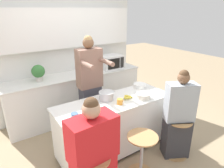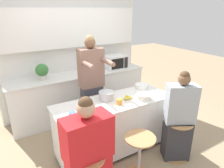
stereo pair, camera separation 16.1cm
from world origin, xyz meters
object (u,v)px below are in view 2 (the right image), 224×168
at_px(person_wrapped_blanket, 88,156).
at_px(cooking_pot, 106,96).
at_px(coffee_cup_near, 119,102).
at_px(banana_bunch, 127,98).
at_px(coffee_cup_far, 73,115).
at_px(microwave, 115,62).
at_px(person_cooking, 92,88).
at_px(potted_plant, 42,71).
at_px(person_seated_near, 179,121).
at_px(bar_stool_center, 139,154).
at_px(bar_stool_rightmost, 177,136).
at_px(kitchen_island, 114,126).
at_px(fruit_bowl, 141,86).

xyz_separation_m(person_wrapped_blanket, cooking_pot, (0.64, 0.73, 0.32)).
bearing_deg(coffee_cup_near, banana_bunch, 22.48).
height_order(coffee_cup_far, microwave, microwave).
relative_size(coffee_cup_far, microwave, 0.25).
distance_m(person_cooking, potted_plant, 1.02).
height_order(person_seated_near, coffee_cup_far, person_seated_near).
xyz_separation_m(bar_stool_center, microwave, (0.84, 2.00, 0.71)).
bearing_deg(person_seated_near, person_cooking, 150.68).
bearing_deg(bar_stool_rightmost, kitchen_island, 139.11).
xyz_separation_m(coffee_cup_far, potted_plant, (-0.01, 1.56, 0.18)).
bearing_deg(cooking_pot, banana_bunch, -28.16).
height_order(cooking_pot, microwave, microwave).
bearing_deg(person_wrapped_blanket, fruit_bowl, 27.50).
bearing_deg(coffee_cup_near, cooking_pot, 107.67).
bearing_deg(potted_plant, coffee_cup_far, -89.75).
bearing_deg(coffee_cup_far, bar_stool_center, -33.44).
relative_size(bar_stool_center, microwave, 1.30).
relative_size(person_seated_near, fruit_bowl, 6.48).
bearing_deg(cooking_pot, person_seated_near, -42.00).
relative_size(microwave, potted_plant, 1.58).
relative_size(coffee_cup_far, potted_plant, 0.40).
bearing_deg(person_wrapped_blanket, person_cooking, 59.57).
relative_size(banana_bunch, microwave, 0.38).
xyz_separation_m(kitchen_island, person_seated_near, (0.73, -0.63, 0.19)).
relative_size(person_wrapped_blanket, microwave, 2.82).
height_order(banana_bunch, potted_plant, potted_plant).
distance_m(person_seated_near, banana_bunch, 0.83).
height_order(person_seated_near, banana_bunch, person_seated_near).
relative_size(bar_stool_rightmost, microwave, 1.30).
bearing_deg(kitchen_island, potted_plant, 117.63).
relative_size(bar_stool_rightmost, person_wrapped_blanket, 0.46).
bearing_deg(bar_stool_center, person_cooking, 93.15).
bearing_deg(coffee_cup_near, microwave, 60.37).
bearing_deg(person_wrapped_blanket, microwave, 48.49).
height_order(kitchen_island, person_seated_near, person_seated_near).
distance_m(person_cooking, person_seated_near, 1.52).
relative_size(person_cooking, person_wrapped_blanket, 1.32).
xyz_separation_m(kitchen_island, person_cooking, (-0.07, 0.64, 0.44)).
bearing_deg(coffee_cup_near, fruit_bowl, 26.50).
distance_m(kitchen_island, fruit_bowl, 0.85).
distance_m(bar_stool_center, coffee_cup_near, 0.75).
relative_size(person_seated_near, cooking_pot, 4.38).
height_order(person_wrapped_blanket, microwave, person_wrapped_blanket).
relative_size(fruit_bowl, potted_plant, 0.71).
xyz_separation_m(fruit_bowl, coffee_cup_near, (-0.68, -0.34, 0.00)).
relative_size(kitchen_island, potted_plant, 6.03).
xyz_separation_m(person_cooking, person_wrapped_blanket, (-0.65, -1.26, -0.26)).
bearing_deg(coffee_cup_far, person_cooking, 51.32).
distance_m(person_wrapped_blanket, microwave, 2.56).
relative_size(person_cooking, banana_bunch, 9.81).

